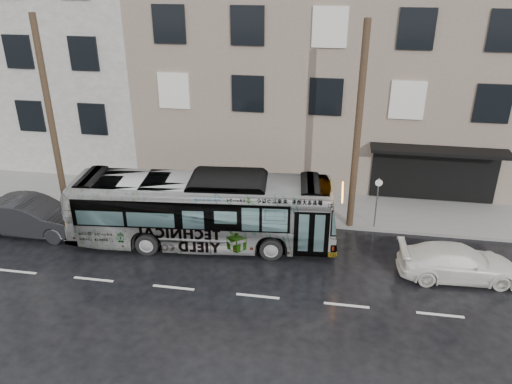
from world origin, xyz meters
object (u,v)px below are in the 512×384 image
at_px(utility_pole_front, 358,131).
at_px(white_sedan, 458,262).
at_px(dark_sedan, 31,216).
at_px(bus, 203,210).
at_px(utility_pole_rear, 50,115).
at_px(sign_post, 377,203).

height_order(utility_pole_front, white_sedan, utility_pole_front).
relative_size(utility_pole_front, dark_sedan, 1.80).
bearing_deg(bus, dark_sedan, 88.03).
relative_size(utility_pole_front, white_sedan, 2.01).
bearing_deg(bus, white_sedan, -100.32).
relative_size(bus, white_sedan, 2.51).
distance_m(utility_pole_rear, white_sedan, 18.77).
distance_m(utility_pole_rear, dark_sedan, 4.76).
relative_size(utility_pole_front, bus, 0.80).
xyz_separation_m(bus, dark_sedan, (-7.75, -0.44, -0.74)).
height_order(bus, white_sedan, bus).
xyz_separation_m(white_sedan, dark_sedan, (-18.02, 0.47, 0.18)).
xyz_separation_m(sign_post, bus, (-7.33, -2.38, 0.22)).
bearing_deg(dark_sedan, utility_pole_front, -78.59).
bearing_deg(utility_pole_rear, sign_post, 0.00).
height_order(utility_pole_rear, dark_sedan, utility_pole_rear).
relative_size(utility_pole_front, utility_pole_rear, 1.00).
relative_size(utility_pole_rear, sign_post, 3.75).
distance_m(sign_post, dark_sedan, 15.35).
xyz_separation_m(utility_pole_front, sign_post, (1.10, 0.00, -3.30)).
xyz_separation_m(utility_pole_front, white_sedan, (4.04, -3.29, -4.00)).
bearing_deg(white_sedan, sign_post, 37.82).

